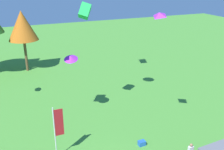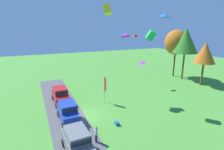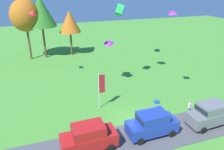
{
  "view_description": "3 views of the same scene",
  "coord_description": "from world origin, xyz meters",
  "px_view_note": "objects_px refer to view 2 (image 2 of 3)",
  "views": [
    {
      "loc": [
        -5.35,
        -12.39,
        12.69
      ],
      "look_at": [
        2.79,
        6.69,
        4.68
      ],
      "focal_mm": 42.0,
      "sensor_mm": 36.0,
      "label": 1
    },
    {
      "loc": [
        19.66,
        -5.34,
        10.71
      ],
      "look_at": [
        0.61,
        3.44,
        5.11
      ],
      "focal_mm": 28.0,
      "sensor_mm": 36.0,
      "label": 2
    },
    {
      "loc": [
        -8.21,
        -16.46,
        12.89
      ],
      "look_at": [
        -0.86,
        5.35,
        3.09
      ],
      "focal_mm": 35.0,
      "sensor_mm": 36.0,
      "label": 3
    }
  ],
  "objects_px": {
    "kite_delta_high_left": "(135,35)",
    "car_suv_by_flagpole": "(77,141)",
    "kite_delta_trailing_tail": "(165,15)",
    "kite_box_topmost": "(151,35)",
    "person_beside_suv": "(96,134)",
    "car_suv_far_end": "(68,111)",
    "kite_delta_low_drifter": "(141,63)",
    "tree_left_of_center": "(176,42)",
    "tree_far_left": "(186,41)",
    "kite_diamond_over_trees": "(125,35)",
    "cooler_box": "(117,123)",
    "car_suv_near_entrance": "(60,95)",
    "tree_center_back": "(205,53)",
    "flag_banner": "(105,86)",
    "kite_box_mid_center": "(107,10)"
  },
  "relations": [
    {
      "from": "tree_far_left",
      "to": "kite_box_mid_center",
      "type": "relative_size",
      "value": 7.95
    },
    {
      "from": "cooler_box",
      "to": "kite_delta_low_drifter",
      "type": "relative_size",
      "value": 0.48
    },
    {
      "from": "kite_box_topmost",
      "to": "car_suv_near_entrance",
      "type": "bearing_deg",
      "value": -121.48
    },
    {
      "from": "person_beside_suv",
      "to": "kite_delta_trailing_tail",
      "type": "distance_m",
      "value": 14.87
    },
    {
      "from": "car_suv_by_flagpole",
      "to": "kite_box_topmost",
      "type": "relative_size",
      "value": 4.21
    },
    {
      "from": "car_suv_by_flagpole",
      "to": "kite_box_topmost",
      "type": "bearing_deg",
      "value": 115.34
    },
    {
      "from": "kite_diamond_over_trees",
      "to": "cooler_box",
      "type": "bearing_deg",
      "value": -164.88
    },
    {
      "from": "kite_box_mid_center",
      "to": "kite_box_topmost",
      "type": "xyz_separation_m",
      "value": [
        6.63,
        3.14,
        -3.54
      ]
    },
    {
      "from": "tree_far_left",
      "to": "kite_box_mid_center",
      "type": "height_order",
      "value": "kite_box_mid_center"
    },
    {
      "from": "tree_far_left",
      "to": "kite_diamond_over_trees",
      "type": "height_order",
      "value": "tree_far_left"
    },
    {
      "from": "person_beside_suv",
      "to": "tree_far_left",
      "type": "distance_m",
      "value": 28.96
    },
    {
      "from": "tree_left_of_center",
      "to": "kite_diamond_over_trees",
      "type": "distance_m",
      "value": 25.89
    },
    {
      "from": "car_suv_near_entrance",
      "to": "tree_center_back",
      "type": "bearing_deg",
      "value": 84.07
    },
    {
      "from": "car_suv_by_flagpole",
      "to": "person_beside_suv",
      "type": "height_order",
      "value": "car_suv_by_flagpole"
    },
    {
      "from": "tree_left_of_center",
      "to": "tree_far_left",
      "type": "xyz_separation_m",
      "value": [
        2.59,
        0.06,
        0.55
      ]
    },
    {
      "from": "car_suv_near_entrance",
      "to": "kite_box_mid_center",
      "type": "distance_m",
      "value": 14.31
    },
    {
      "from": "car_suv_by_flagpole",
      "to": "kite_diamond_over_trees",
      "type": "height_order",
      "value": "kite_diamond_over_trees"
    },
    {
      "from": "car_suv_far_end",
      "to": "person_beside_suv",
      "type": "bearing_deg",
      "value": 17.0
    },
    {
      "from": "car_suv_near_entrance",
      "to": "car_suv_by_flagpole",
      "type": "bearing_deg",
      "value": -2.0
    },
    {
      "from": "tree_left_of_center",
      "to": "tree_center_back",
      "type": "bearing_deg",
      "value": 0.71
    },
    {
      "from": "kite_delta_low_drifter",
      "to": "person_beside_suv",
      "type": "bearing_deg",
      "value": -56.13
    },
    {
      "from": "cooler_box",
      "to": "tree_far_left",
      "type": "bearing_deg",
      "value": 117.38
    },
    {
      "from": "person_beside_suv",
      "to": "tree_far_left",
      "type": "bearing_deg",
      "value": 118.07
    },
    {
      "from": "tree_center_back",
      "to": "kite_box_topmost",
      "type": "distance_m",
      "value": 16.45
    },
    {
      "from": "car_suv_far_end",
      "to": "tree_far_left",
      "type": "relative_size",
      "value": 0.43
    },
    {
      "from": "car_suv_far_end",
      "to": "kite_delta_low_drifter",
      "type": "relative_size",
      "value": 3.94
    },
    {
      "from": "flag_banner",
      "to": "kite_diamond_over_trees",
      "type": "distance_m",
      "value": 10.48
    },
    {
      "from": "tree_center_back",
      "to": "car_suv_by_flagpole",
      "type": "bearing_deg",
      "value": -71.12
    },
    {
      "from": "person_beside_suv",
      "to": "flag_banner",
      "type": "distance_m",
      "value": 9.56
    },
    {
      "from": "car_suv_near_entrance",
      "to": "tree_far_left",
      "type": "bearing_deg",
      "value": 94.52
    },
    {
      "from": "car_suv_near_entrance",
      "to": "kite_box_mid_center",
      "type": "bearing_deg",
      "value": 90.33
    },
    {
      "from": "person_beside_suv",
      "to": "kite_delta_trailing_tail",
      "type": "height_order",
      "value": "kite_delta_trailing_tail"
    },
    {
      "from": "flag_banner",
      "to": "kite_delta_high_left",
      "type": "xyz_separation_m",
      "value": [
        -5.93,
        8.57,
        6.91
      ]
    },
    {
      "from": "car_suv_by_flagpole",
      "to": "tree_center_back",
      "type": "bearing_deg",
      "value": 108.88
    },
    {
      "from": "car_suv_near_entrance",
      "to": "kite_delta_low_drifter",
      "type": "bearing_deg",
      "value": 63.98
    },
    {
      "from": "car_suv_by_flagpole",
      "to": "kite_delta_low_drifter",
      "type": "distance_m",
      "value": 13.72
    },
    {
      "from": "kite_box_mid_center",
      "to": "flag_banner",
      "type": "bearing_deg",
      "value": -30.18
    },
    {
      "from": "car_suv_by_flagpole",
      "to": "flag_banner",
      "type": "height_order",
      "value": "flag_banner"
    },
    {
      "from": "flag_banner",
      "to": "kite_delta_trailing_tail",
      "type": "xyz_separation_m",
      "value": [
        5.87,
        4.99,
        9.52
      ]
    },
    {
      "from": "flag_banner",
      "to": "kite_delta_high_left",
      "type": "height_order",
      "value": "kite_delta_high_left"
    },
    {
      "from": "kite_delta_high_left",
      "to": "car_suv_by_flagpole",
      "type": "bearing_deg",
      "value": -44.87
    },
    {
      "from": "tree_center_back",
      "to": "cooler_box",
      "type": "relative_size",
      "value": 14.81
    },
    {
      "from": "person_beside_suv",
      "to": "car_suv_by_flagpole",
      "type": "bearing_deg",
      "value": -68.62
    },
    {
      "from": "tree_far_left",
      "to": "kite_delta_low_drifter",
      "type": "relative_size",
      "value": 9.24
    },
    {
      "from": "flag_banner",
      "to": "car_suv_far_end",
      "type": "bearing_deg",
      "value": -63.37
    },
    {
      "from": "car_suv_far_end",
      "to": "person_beside_suv",
      "type": "distance_m",
      "value": 5.57
    },
    {
      "from": "tree_center_back",
      "to": "kite_delta_trailing_tail",
      "type": "distance_m",
      "value": 17.49
    },
    {
      "from": "tree_center_back",
      "to": "kite_delta_low_drifter",
      "type": "bearing_deg",
      "value": -81.43
    },
    {
      "from": "car_suv_by_flagpole",
      "to": "kite_delta_trailing_tail",
      "type": "relative_size",
      "value": 3.19
    },
    {
      "from": "kite_box_mid_center",
      "to": "kite_delta_high_left",
      "type": "xyz_separation_m",
      "value": [
        -3.1,
        6.93,
        -3.86
      ]
    }
  ]
}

